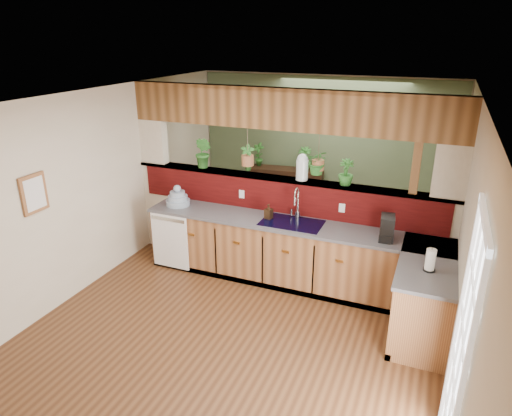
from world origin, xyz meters
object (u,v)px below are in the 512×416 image
at_px(soap_dispenser, 269,211).
at_px(shelving_console, 286,192).
at_px(dish_stack, 178,199).
at_px(paper_towel, 430,260).
at_px(glass_jar, 302,167).
at_px(coffee_maker, 387,229).
at_px(faucet, 297,202).

height_order(soap_dispenser, shelving_console, soap_dispenser).
bearing_deg(dish_stack, shelving_console, 68.19).
xyz_separation_m(soap_dispenser, paper_towel, (2.10, -0.71, 0.02)).
relative_size(soap_dispenser, glass_jar, 0.57).
bearing_deg(paper_towel, glass_jar, 148.82).
xyz_separation_m(dish_stack, coffee_maker, (2.98, -0.07, 0.05)).
bearing_deg(paper_towel, coffee_maker, 130.54).
bearing_deg(shelving_console, coffee_maker, -55.28).
relative_size(dish_stack, coffee_maker, 1.15).
xyz_separation_m(soap_dispenser, coffee_maker, (1.57, -0.09, 0.04)).
bearing_deg(shelving_console, paper_towel, -55.48).
distance_m(faucet, shelving_console, 2.37).
bearing_deg(shelving_console, glass_jar, -72.68).
relative_size(dish_stack, paper_towel, 1.32).
bearing_deg(soap_dispenser, dish_stack, -179.38).
relative_size(paper_towel, glass_jar, 0.73).
relative_size(dish_stack, soap_dispenser, 1.70).
height_order(faucet, dish_stack, faucet).
distance_m(dish_stack, coffee_maker, 2.98).
relative_size(soap_dispenser, paper_towel, 0.78).
height_order(paper_towel, shelving_console, paper_towel).
bearing_deg(paper_towel, dish_stack, 168.86).
height_order(faucet, coffee_maker, faucet).
bearing_deg(soap_dispenser, paper_towel, -18.63).
distance_m(paper_towel, shelving_console, 3.98).
xyz_separation_m(dish_stack, paper_towel, (3.51, -0.69, 0.03)).
height_order(dish_stack, shelving_console, dish_stack).
xyz_separation_m(faucet, paper_towel, (1.75, -0.84, -0.12)).
bearing_deg(soap_dispenser, glass_jar, 45.87).
bearing_deg(faucet, dish_stack, -175.11).
relative_size(faucet, glass_jar, 1.25).
bearing_deg(glass_jar, soap_dispenser, -134.13).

